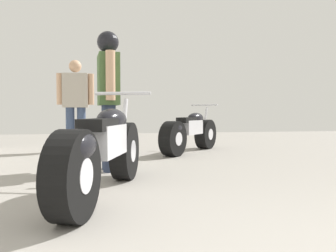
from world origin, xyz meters
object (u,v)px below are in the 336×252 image
(motorcycle_maroon_cruiser, at_px, (103,151))
(motorcycle_black_naked, at_px, (190,132))
(mechanic_with_helmet, at_px, (108,88))
(mechanic_in_blue, at_px, (76,100))

(motorcycle_maroon_cruiser, height_order, motorcycle_black_naked, motorcycle_maroon_cruiser)
(motorcycle_black_naked, height_order, mechanic_with_helmet, mechanic_with_helmet)
(motorcycle_black_naked, distance_m, mechanic_in_blue, 2.17)
(mechanic_in_blue, bearing_deg, mechanic_with_helmet, -73.91)
(motorcycle_maroon_cruiser, distance_m, mechanic_with_helmet, 1.42)
(motorcycle_black_naked, relative_size, mechanic_with_helmet, 0.92)
(motorcycle_black_naked, height_order, mechanic_in_blue, mechanic_in_blue)
(motorcycle_maroon_cruiser, relative_size, motorcycle_black_naked, 1.25)
(mechanic_with_helmet, bearing_deg, motorcycle_black_naked, 48.68)
(motorcycle_black_naked, bearing_deg, mechanic_in_blue, 166.01)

